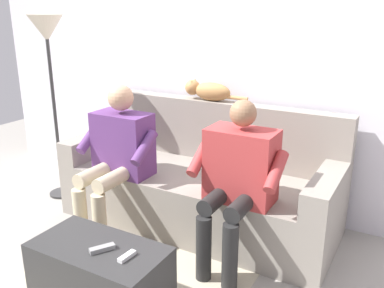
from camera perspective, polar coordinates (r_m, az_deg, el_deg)
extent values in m
plane|color=gray|center=(2.93, -5.87, -16.05)|extent=(8.00, 8.00, 0.00)
cube|color=silver|center=(3.49, 4.95, 10.84)|extent=(5.15, 0.06, 2.42)
cube|color=gray|center=(3.27, 0.14, -7.83)|extent=(1.80, 0.69, 0.43)
cube|color=gray|center=(3.51, 3.50, -1.58)|extent=(2.14, 0.14, 0.93)
cube|color=gray|center=(2.92, 17.49, -9.99)|extent=(0.17, 0.69, 0.62)
cube|color=gray|center=(3.77, -13.02, -3.15)|extent=(0.17, 0.69, 0.62)
cube|color=#2D2D2D|center=(2.53, -12.45, -17.29)|extent=(0.77, 0.41, 0.39)
cube|color=#B23838|center=(2.71, 6.76, -2.94)|extent=(0.44, 0.26, 0.48)
sphere|color=#936B4C|center=(2.61, 7.04, 4.22)|extent=(0.17, 0.17, 0.17)
cylinder|color=black|center=(2.61, 6.97, -8.30)|extent=(0.11, 0.34, 0.11)
cylinder|color=black|center=(2.67, 3.39, -7.50)|extent=(0.11, 0.34, 0.11)
cylinder|color=black|center=(2.61, 5.23, -15.14)|extent=(0.10, 0.10, 0.43)
cylinder|color=black|center=(2.67, 1.61, -14.15)|extent=(0.10, 0.10, 0.43)
cylinder|color=#B23838|center=(2.54, 11.49, -3.74)|extent=(0.08, 0.27, 0.22)
cylinder|color=#B23838|center=(2.73, 1.11, -1.82)|extent=(0.08, 0.27, 0.22)
cube|color=#5B3370|center=(3.18, -9.44, 0.03)|extent=(0.44, 0.24, 0.48)
sphere|color=tan|center=(3.09, -9.77, 6.28)|extent=(0.19, 0.19, 0.19)
cylinder|color=#C6B793|center=(3.04, -10.33, -4.54)|extent=(0.11, 0.41, 0.11)
cylinder|color=#C6B793|center=(3.15, -12.86, -3.88)|extent=(0.11, 0.41, 0.11)
cylinder|color=#C6B793|center=(3.02, -12.52, -10.56)|extent=(0.10, 0.10, 0.43)
cylinder|color=#C6B793|center=(3.13, -15.01, -9.67)|extent=(0.10, 0.10, 0.43)
cylinder|color=#5B3370|center=(2.96, -6.56, -0.52)|extent=(0.08, 0.27, 0.22)
cylinder|color=#5B3370|center=(3.28, -13.85, 0.90)|extent=(0.08, 0.27, 0.22)
ellipsoid|color=#B7844C|center=(3.40, 2.80, 7.18)|extent=(0.32, 0.13, 0.15)
sphere|color=#B7844C|center=(3.48, 0.08, 7.78)|extent=(0.13, 0.13, 0.13)
cone|color=#B7844C|center=(3.49, 0.42, 8.66)|extent=(0.04, 0.04, 0.04)
cone|color=#B7844C|center=(3.44, -0.09, 8.51)|extent=(0.04, 0.04, 0.04)
cylinder|color=#B7844C|center=(3.31, 6.19, 6.30)|extent=(0.18, 0.03, 0.03)
cube|color=gray|center=(2.37, -12.23, -13.85)|extent=(0.11, 0.14, 0.03)
cube|color=white|center=(2.29, -8.92, -14.99)|extent=(0.04, 0.12, 0.02)
cylinder|color=#2D2D2D|center=(4.08, -17.27, -6.42)|extent=(0.24, 0.24, 0.02)
cylinder|color=#333333|center=(3.85, -18.26, 3.48)|extent=(0.03, 0.03, 1.47)
cone|color=beige|center=(3.75, -19.41, 14.76)|extent=(0.29, 0.29, 0.22)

